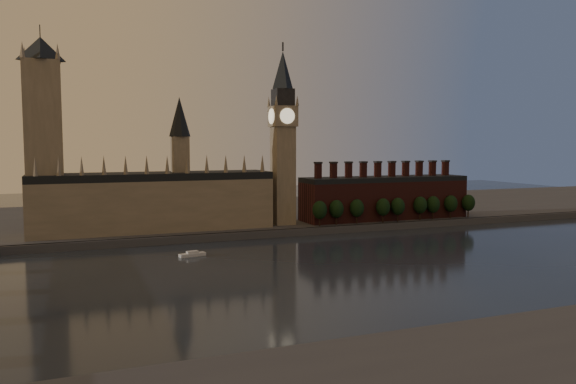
# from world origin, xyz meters

# --- Properties ---
(ground) EXTENTS (900.00, 900.00, 0.00)m
(ground) POSITION_xyz_m (0.00, 0.00, 0.00)
(ground) COLOR black
(ground) RESTS_ON ground
(north_bank) EXTENTS (900.00, 182.00, 4.00)m
(north_bank) POSITION_xyz_m (0.00, 178.04, 2.00)
(north_bank) COLOR #414145
(north_bank) RESTS_ON ground
(palace_of_westminster) EXTENTS (130.00, 30.30, 74.00)m
(palace_of_westminster) POSITION_xyz_m (-64.41, 114.91, 21.63)
(palace_of_westminster) COLOR gray
(palace_of_westminster) RESTS_ON north_bank
(victoria_tower) EXTENTS (24.00, 24.00, 108.00)m
(victoria_tower) POSITION_xyz_m (-120.00, 115.00, 59.09)
(victoria_tower) COLOR gray
(victoria_tower) RESTS_ON north_bank
(big_ben) EXTENTS (15.00, 15.00, 107.00)m
(big_ben) POSITION_xyz_m (10.00, 110.00, 56.83)
(big_ben) COLOR gray
(big_ben) RESTS_ON north_bank
(chimney_block) EXTENTS (110.00, 25.00, 37.00)m
(chimney_block) POSITION_xyz_m (80.00, 110.00, 17.82)
(chimney_block) COLOR #491E1C
(chimney_block) RESTS_ON north_bank
(embankment_tree_0) EXTENTS (8.60, 8.60, 14.88)m
(embankment_tree_0) POSITION_xyz_m (26.83, 94.15, 13.47)
(embankment_tree_0) COLOR black
(embankment_tree_0) RESTS_ON north_bank
(embankment_tree_1) EXTENTS (8.60, 8.60, 14.88)m
(embankment_tree_1) POSITION_xyz_m (38.37, 95.42, 13.47)
(embankment_tree_1) COLOR black
(embankment_tree_1) RESTS_ON north_bank
(embankment_tree_2) EXTENTS (8.60, 8.60, 14.88)m
(embankment_tree_2) POSITION_xyz_m (51.79, 94.91, 13.47)
(embankment_tree_2) COLOR black
(embankment_tree_2) RESTS_ON north_bank
(embankment_tree_3) EXTENTS (8.60, 8.60, 14.88)m
(embankment_tree_3) POSITION_xyz_m (69.21, 93.71, 13.47)
(embankment_tree_3) COLOR black
(embankment_tree_3) RESTS_ON north_bank
(embankment_tree_4) EXTENTS (8.60, 8.60, 14.88)m
(embankment_tree_4) POSITION_xyz_m (79.67, 93.67, 13.47)
(embankment_tree_4) COLOR black
(embankment_tree_4) RESTS_ON north_bank
(embankment_tree_5) EXTENTS (8.60, 8.60, 14.88)m
(embankment_tree_5) POSITION_xyz_m (97.07, 95.02, 13.47)
(embankment_tree_5) COLOR black
(embankment_tree_5) RESTS_ON north_bank
(embankment_tree_6) EXTENTS (8.60, 8.60, 14.88)m
(embankment_tree_6) POSITION_xyz_m (106.64, 94.78, 13.47)
(embankment_tree_6) COLOR black
(embankment_tree_6) RESTS_ON north_bank
(embankment_tree_7) EXTENTS (8.60, 8.60, 14.88)m
(embankment_tree_7) POSITION_xyz_m (120.46, 95.01, 13.47)
(embankment_tree_7) COLOR black
(embankment_tree_7) RESTS_ON north_bank
(embankment_tree_8) EXTENTS (8.60, 8.60, 14.88)m
(embankment_tree_8) POSITION_xyz_m (134.35, 94.86, 13.47)
(embankment_tree_8) COLOR black
(embankment_tree_8) RESTS_ON north_bank
(river_boat) EXTENTS (12.76, 5.77, 2.46)m
(river_boat) POSITION_xyz_m (-56.80, 53.81, 0.94)
(river_boat) COLOR silver
(river_boat) RESTS_ON ground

